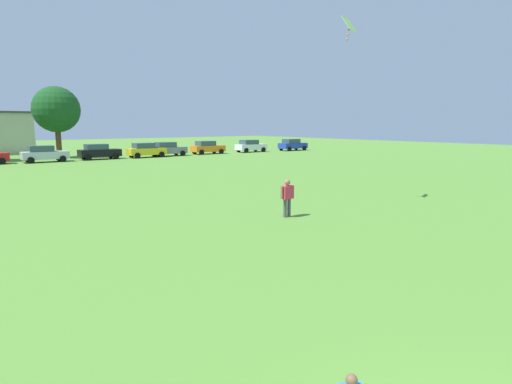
% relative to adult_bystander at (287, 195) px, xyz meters
% --- Properties ---
extents(ground_plane, '(160.00, 160.00, 0.00)m').
position_rel_adult_bystander_xyz_m(ground_plane, '(-7.16, 17.89, -0.93)').
color(ground_plane, '#568C33').
extents(adult_bystander, '(0.75, 0.32, 1.58)m').
position_rel_adult_bystander_xyz_m(adult_bystander, '(0.00, 0.00, 0.00)').
color(adult_bystander, '#4C4C51').
rests_on(adult_bystander, ground).
extents(kite, '(1.08, 0.76, 1.05)m').
position_rel_adult_bystander_xyz_m(kite, '(4.25, 0.69, 7.35)').
color(kite, '#8CD859').
extents(parked_car_silver_2, '(4.30, 2.02, 1.68)m').
position_rel_adult_bystander_xyz_m(parked_car_silver_2, '(-2.81, 34.00, -0.08)').
color(parked_car_silver_2, silver).
rests_on(parked_car_silver_2, ground).
extents(parked_car_black_3, '(4.30, 2.02, 1.68)m').
position_rel_adult_bystander_xyz_m(parked_car_black_3, '(2.68, 34.17, -0.08)').
color(parked_car_black_3, black).
rests_on(parked_car_black_3, ground).
extents(parked_car_yellow_4, '(4.30, 2.02, 1.68)m').
position_rel_adult_bystander_xyz_m(parked_car_yellow_4, '(7.85, 33.69, -0.08)').
color(parked_car_yellow_4, yellow).
rests_on(parked_car_yellow_4, ground).
extents(parked_car_gray_5, '(4.30, 2.02, 1.68)m').
position_rel_adult_bystander_xyz_m(parked_car_gray_5, '(10.78, 34.11, -0.08)').
color(parked_car_gray_5, slate).
rests_on(parked_car_gray_5, ground).
extents(parked_car_orange_6, '(4.30, 2.02, 1.68)m').
position_rel_adult_bystander_xyz_m(parked_car_orange_6, '(16.44, 34.31, -0.08)').
color(parked_car_orange_6, orange).
rests_on(parked_car_orange_6, ground).
extents(parked_car_white_7, '(4.30, 2.02, 1.68)m').
position_rel_adult_bystander_xyz_m(parked_car_white_7, '(23.07, 33.90, -0.08)').
color(parked_car_white_7, white).
rests_on(parked_car_white_7, ground).
extents(parked_car_blue_8, '(4.30, 2.02, 1.68)m').
position_rel_adult_bystander_xyz_m(parked_car_blue_8, '(30.04, 33.06, -0.08)').
color(parked_car_blue_8, '#1E38AD').
rests_on(parked_car_blue_8, ground).
extents(tree_far_right, '(5.16, 5.16, 8.04)m').
position_rel_adult_bystander_xyz_m(tree_far_right, '(-0.25, 39.22, 4.49)').
color(tree_far_right, brown).
rests_on(tree_far_right, ground).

